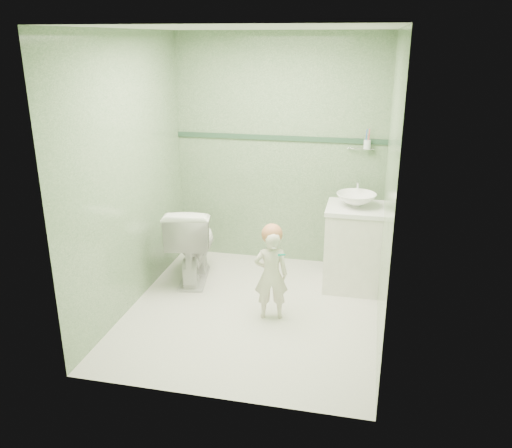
# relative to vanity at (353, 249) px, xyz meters

# --- Properties ---
(ground) EXTENTS (2.50, 2.50, 0.00)m
(ground) POSITION_rel_vanity_xyz_m (-0.84, -0.70, -0.40)
(ground) COLOR beige
(ground) RESTS_ON ground
(room_shell) EXTENTS (2.50, 2.54, 2.40)m
(room_shell) POSITION_rel_vanity_xyz_m (-0.84, -0.70, 0.80)
(room_shell) COLOR #698C63
(room_shell) RESTS_ON ground
(trim_stripe) EXTENTS (2.20, 0.02, 0.05)m
(trim_stripe) POSITION_rel_vanity_xyz_m (-0.84, 0.54, 0.95)
(trim_stripe) COLOR #2B4B36
(trim_stripe) RESTS_ON room_shell
(vanity) EXTENTS (0.52, 0.50, 0.80)m
(vanity) POSITION_rel_vanity_xyz_m (0.00, 0.00, 0.00)
(vanity) COLOR white
(vanity) RESTS_ON ground
(counter) EXTENTS (0.54, 0.52, 0.04)m
(counter) POSITION_rel_vanity_xyz_m (0.00, 0.00, 0.41)
(counter) COLOR white
(counter) RESTS_ON vanity
(basin) EXTENTS (0.37, 0.37, 0.13)m
(basin) POSITION_rel_vanity_xyz_m (0.00, 0.00, 0.49)
(basin) COLOR white
(basin) RESTS_ON counter
(faucet) EXTENTS (0.03, 0.13, 0.18)m
(faucet) POSITION_rel_vanity_xyz_m (0.00, 0.19, 0.57)
(faucet) COLOR silver
(faucet) RESTS_ON counter
(cup_holder) EXTENTS (0.26, 0.07, 0.21)m
(cup_holder) POSITION_rel_vanity_xyz_m (0.05, 0.48, 0.93)
(cup_holder) COLOR silver
(cup_holder) RESTS_ON room_shell
(toilet) EXTENTS (0.57, 0.84, 0.79)m
(toilet) POSITION_rel_vanity_xyz_m (-1.58, -0.17, -0.00)
(toilet) COLOR white
(toilet) RESTS_ON ground
(toddler) EXTENTS (0.33, 0.26, 0.81)m
(toddler) POSITION_rel_vanity_xyz_m (-0.66, -0.77, 0.00)
(toddler) COLOR silver
(toddler) RESTS_ON ground
(hair_cap) EXTENTS (0.18, 0.18, 0.18)m
(hair_cap) POSITION_rel_vanity_xyz_m (-0.66, -0.74, 0.37)
(hair_cap) COLOR #C3784F
(hair_cap) RESTS_ON toddler
(teal_toothbrush) EXTENTS (0.11, 0.14, 0.08)m
(teal_toothbrush) POSITION_rel_vanity_xyz_m (-0.56, -0.87, 0.25)
(teal_toothbrush) COLOR #029278
(teal_toothbrush) RESTS_ON toddler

